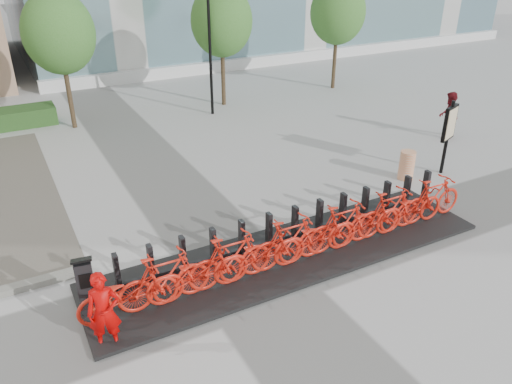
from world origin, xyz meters
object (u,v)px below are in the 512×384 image
kiosk (86,285)px  worker_red (104,312)px  pedestrian (448,115)px  bike_0 (128,292)px  construction_barrel (407,165)px  map_sign (449,126)px

kiosk → worker_red: (0.11, -1.08, 0.11)m
kiosk → pedestrian: size_ratio=0.73×
worker_red → pedestrian: 14.51m
bike_0 → pedestrian: size_ratio=1.15×
bike_0 → construction_barrel: bike_0 is taller
bike_0 → construction_barrel: 9.51m
kiosk → map_sign: bearing=16.3°
worker_red → map_sign: 11.46m
worker_red → pedestrian: size_ratio=0.91×
bike_0 → worker_red: size_ratio=1.26×
kiosk → map_sign: map_sign is taller
construction_barrel → worker_red: bearing=-163.8°
construction_barrel → map_sign: 1.73m
pedestrian → map_sign: 3.45m
kiosk → worker_red: worker_red is taller
kiosk → pedestrian: (13.78, 3.79, 0.18)m
kiosk → construction_barrel: size_ratio=1.39×
bike_0 → pedestrian: 13.79m
kiosk → construction_barrel: 10.07m
construction_barrel → map_sign: map_sign is taller
bike_0 → kiosk: kiosk is taller
pedestrian → map_sign: bearing=4.3°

